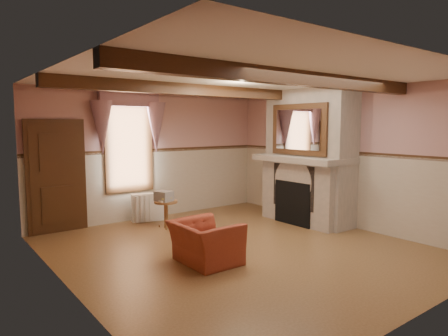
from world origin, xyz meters
TOP-DOWN VIEW (x-y plane):
  - floor at (0.00, 0.00)m, footprint 5.50×6.00m
  - ceiling at (0.00, 0.00)m, footprint 5.50×6.00m
  - wall_back at (0.00, 3.00)m, footprint 5.50×0.02m
  - wall_front at (0.00, -3.00)m, footprint 5.50×0.02m
  - wall_left at (-2.75, 0.00)m, footprint 0.02×6.00m
  - wall_right at (2.75, 0.00)m, footprint 0.02×6.00m
  - wainscot at (0.00, 0.00)m, footprint 5.50×6.00m
  - chair_rail at (0.00, 0.00)m, footprint 5.50×6.00m
  - firebox at (2.00, 0.60)m, footprint 0.20×0.95m
  - armchair at (-0.83, -0.21)m, footprint 0.85×0.97m
  - side_table at (-0.29, 1.95)m, footprint 0.49×0.49m
  - book_stack at (-0.33, 1.97)m, footprint 0.34×0.38m
  - radiator at (-0.31, 2.70)m, footprint 0.72×0.35m
  - bowl at (2.24, 0.76)m, footprint 0.33×0.33m
  - mantel_clock at (2.24, 1.40)m, footprint 0.14×0.24m
  - oil_lamp at (2.24, 0.87)m, footprint 0.11×0.11m
  - candle_red at (2.24, 0.13)m, footprint 0.06×0.06m
  - jar_yellow at (2.24, 0.40)m, footprint 0.06×0.06m
  - fireplace at (2.42, 0.60)m, footprint 0.85×2.00m
  - mantel at (2.24, 0.60)m, footprint 1.05×2.05m
  - overmantel_mirror at (2.06, 0.60)m, footprint 0.06×1.44m
  - door at (-2.10, 2.94)m, footprint 1.10×0.10m
  - window at (-0.60, 2.97)m, footprint 1.06×0.08m
  - window_drapes at (-0.60, 2.88)m, footprint 1.30×0.14m
  - ceiling_beam_front at (0.00, -1.20)m, footprint 5.50×0.18m
  - ceiling_beam_back at (0.00, 1.20)m, footprint 5.50×0.18m

SIDE VIEW (x-z plane):
  - floor at x=0.00m, z-range -0.01..0.01m
  - side_table at x=-0.29m, z-range 0.00..0.55m
  - radiator at x=-0.31m, z-range 0.00..0.60m
  - armchair at x=-0.83m, z-range 0.00..0.63m
  - firebox at x=2.00m, z-range 0.00..0.90m
  - book_stack at x=-0.33m, z-range 0.55..0.75m
  - wainscot at x=0.00m, z-range 0.00..1.50m
  - door at x=-2.10m, z-range 0.00..2.10m
  - mantel at x=2.24m, z-range 1.30..1.42m
  - wall_back at x=0.00m, z-range 0.00..2.80m
  - wall_front at x=0.00m, z-range 0.00..2.80m
  - wall_left at x=-2.75m, z-range 0.00..2.80m
  - wall_right at x=2.75m, z-range 0.00..2.80m
  - fireplace at x=2.42m, z-range 0.00..2.80m
  - bowl at x=2.24m, z-range 1.42..1.50m
  - jar_yellow at x=2.24m, z-range 1.42..1.54m
  - chair_rail at x=0.00m, z-range 1.46..1.54m
  - candle_red at x=2.24m, z-range 1.42..1.58m
  - mantel_clock at x=2.24m, z-range 1.42..1.62m
  - oil_lamp at x=2.24m, z-range 1.42..1.70m
  - window at x=-0.60m, z-range 0.64..2.66m
  - overmantel_mirror at x=2.06m, z-range 1.45..2.49m
  - window_drapes at x=-0.60m, z-range 1.55..2.95m
  - ceiling_beam_front at x=0.00m, z-range 2.60..2.80m
  - ceiling_beam_back at x=0.00m, z-range 2.60..2.80m
  - ceiling at x=0.00m, z-range 2.79..2.80m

